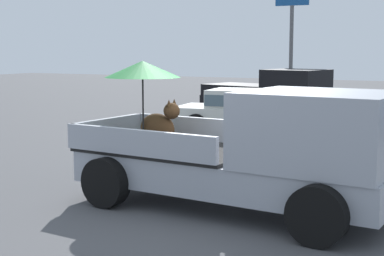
{
  "coord_description": "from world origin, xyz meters",
  "views": [
    {
      "loc": [
        3.45,
        -8.29,
        2.49
      ],
      "look_at": [
        -1.18,
        0.93,
        1.1
      ],
      "focal_mm": 54.72,
      "sensor_mm": 36.0,
      "label": 1
    }
  ],
  "objects": [
    {
      "name": "ground_plane",
      "position": [
        0.0,
        0.0,
        0.0
      ],
      "size": [
        80.0,
        80.0,
        0.0
      ],
      "primitive_type": "plane",
      "color": "#4C4C4F"
    },
    {
      "name": "parked_sedan_far",
      "position": [
        -2.69,
        7.65,
        0.74
      ],
      "size": [
        4.47,
        2.35,
        1.33
      ],
      "rotation": [
        0.0,
        0.0,
        0.11
      ],
      "color": "black",
      "rests_on": "ground"
    },
    {
      "name": "pickup_truck_red",
      "position": [
        -3.36,
        11.68,
        0.87
      ],
      "size": [
        5.09,
        3.04,
        1.8
      ],
      "rotation": [
        0.0,
        0.0,
        -0.24
      ],
      "color": "black",
      "rests_on": "ground"
    },
    {
      "name": "motel_sign",
      "position": [
        -3.84,
        15.46,
        3.64
      ],
      "size": [
        1.4,
        0.16,
        5.18
      ],
      "color": "#59595B",
      "rests_on": "ground"
    },
    {
      "name": "pickup_truck_main",
      "position": [
        0.39,
        -0.04,
        0.98
      ],
      "size": [
        5.21,
        2.65,
        2.3
      ],
      "rotation": [
        0.0,
        0.0,
        -0.1
      ],
      "color": "black",
      "rests_on": "ground"
    }
  ]
}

